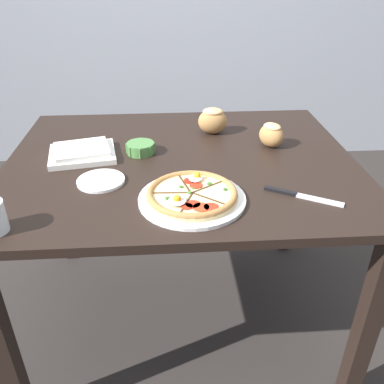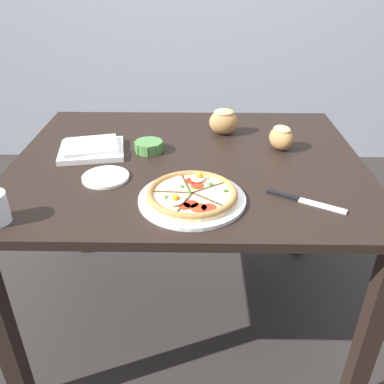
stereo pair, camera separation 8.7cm
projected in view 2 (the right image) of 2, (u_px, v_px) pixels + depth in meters
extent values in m
plane|color=#2D2826|center=(189.00, 312.00, 1.85)|extent=(12.00, 12.00, 0.00)
cube|color=black|center=(188.00, 162.00, 1.47)|extent=(1.24, 1.00, 0.03)
cube|color=black|center=(4.00, 333.00, 1.28)|extent=(0.06, 0.06, 0.74)
cube|color=black|center=(368.00, 338.00, 1.27)|extent=(0.06, 0.06, 0.74)
cube|color=black|center=(78.00, 191.00, 2.06)|extent=(0.06, 0.06, 0.74)
cube|color=black|center=(304.00, 193.00, 2.04)|extent=(0.06, 0.06, 0.74)
cylinder|color=white|center=(192.00, 199.00, 1.21)|extent=(0.32, 0.32, 0.01)
cylinder|color=#E5C684|center=(192.00, 196.00, 1.20)|extent=(0.27, 0.27, 0.01)
cylinder|color=beige|center=(192.00, 193.00, 1.20)|extent=(0.24, 0.24, 0.00)
torus|color=#B27A42|center=(192.00, 193.00, 1.20)|extent=(0.27, 0.27, 0.02)
cube|color=#472D19|center=(209.00, 187.00, 1.22)|extent=(0.10, 0.07, 0.00)
cube|color=#472D19|center=(187.00, 183.00, 1.25)|extent=(0.04, 0.12, 0.00)
cube|color=#472D19|center=(172.00, 192.00, 1.20)|extent=(0.12, 0.01, 0.00)
cube|color=#472D19|center=(184.00, 203.00, 1.15)|extent=(0.05, 0.11, 0.00)
cube|color=#472D19|center=(208.00, 199.00, 1.16)|extent=(0.10, 0.08, 0.00)
cylinder|color=red|center=(197.00, 186.00, 1.23)|extent=(0.04, 0.04, 0.00)
cylinder|color=red|center=(209.00, 208.00, 1.12)|extent=(0.04, 0.04, 0.00)
cylinder|color=red|center=(199.00, 208.00, 1.12)|extent=(0.05, 0.05, 0.00)
cylinder|color=red|center=(186.00, 206.00, 1.13)|extent=(0.03, 0.03, 0.00)
cylinder|color=red|center=(192.00, 181.00, 1.26)|extent=(0.04, 0.04, 0.00)
cylinder|color=red|center=(191.00, 205.00, 1.14)|extent=(0.04, 0.04, 0.00)
ellipsoid|color=white|center=(197.00, 178.00, 1.26)|extent=(0.05, 0.05, 0.01)
sphere|color=#F4AD1E|center=(199.00, 176.00, 1.26)|extent=(0.02, 0.02, 0.02)
ellipsoid|color=white|center=(176.00, 200.00, 1.15)|extent=(0.07, 0.07, 0.01)
sphere|color=orange|center=(176.00, 198.00, 1.14)|extent=(0.02, 0.02, 0.02)
cylinder|color=#477A2D|center=(189.00, 192.00, 1.20)|extent=(0.01, 0.01, 0.00)
cylinder|color=#386B23|center=(211.00, 184.00, 1.24)|extent=(0.02, 0.02, 0.00)
cylinder|color=#2D5B1E|center=(167.00, 197.00, 1.17)|extent=(0.02, 0.02, 0.00)
cylinder|color=#386B23|center=(182.00, 186.00, 1.23)|extent=(0.01, 0.01, 0.00)
cylinder|color=#477A2D|center=(194.00, 188.00, 1.22)|extent=(0.01, 0.01, 0.00)
cylinder|color=#2D5B1E|center=(192.00, 178.00, 1.27)|extent=(0.01, 0.01, 0.00)
cylinder|color=#386B23|center=(193.00, 207.00, 1.13)|extent=(0.02, 0.02, 0.00)
cylinder|color=#2D5B1E|center=(226.00, 191.00, 1.20)|extent=(0.01, 0.01, 0.00)
cylinder|color=#4C8442|center=(149.00, 146.00, 1.51)|extent=(0.10, 0.10, 0.04)
cylinder|color=gold|center=(149.00, 145.00, 1.50)|extent=(0.08, 0.08, 0.02)
cylinder|color=#4C8442|center=(162.00, 147.00, 1.51)|extent=(0.01, 0.01, 0.04)
cylinder|color=#4C8442|center=(159.00, 143.00, 1.54)|extent=(0.01, 0.01, 0.04)
cylinder|color=#4C8442|center=(150.00, 141.00, 1.55)|extent=(0.01, 0.01, 0.04)
cylinder|color=#4C8442|center=(141.00, 143.00, 1.54)|extent=(0.01, 0.01, 0.04)
cylinder|color=#4C8442|center=(135.00, 146.00, 1.51)|extent=(0.01, 0.01, 0.04)
cylinder|color=#4C8442|center=(138.00, 150.00, 1.48)|extent=(0.01, 0.01, 0.04)
cylinder|color=#4C8442|center=(147.00, 152.00, 1.46)|extent=(0.01, 0.01, 0.04)
cylinder|color=#4C8442|center=(158.00, 150.00, 1.47)|extent=(0.01, 0.01, 0.04)
cube|color=silver|center=(92.00, 150.00, 1.50)|extent=(0.26, 0.23, 0.02)
cube|color=silver|center=(91.00, 146.00, 1.49)|extent=(0.22, 0.20, 0.02)
ellipsoid|color=#B27F47|center=(281.00, 138.00, 1.51)|extent=(0.12, 0.13, 0.09)
ellipsoid|color=#EAB775|center=(282.00, 129.00, 1.49)|extent=(0.09, 0.09, 0.03)
ellipsoid|color=#B27F47|center=(224.00, 122.00, 1.64)|extent=(0.12, 0.10, 0.10)
ellipsoid|color=#EAB775|center=(224.00, 112.00, 1.62)|extent=(0.09, 0.07, 0.03)
cube|color=silver|center=(322.00, 206.00, 1.18)|extent=(0.13, 0.09, 0.01)
cube|color=black|center=(283.00, 195.00, 1.23)|extent=(0.10, 0.06, 0.01)
cylinder|color=white|center=(106.00, 177.00, 1.33)|extent=(0.15, 0.15, 0.01)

